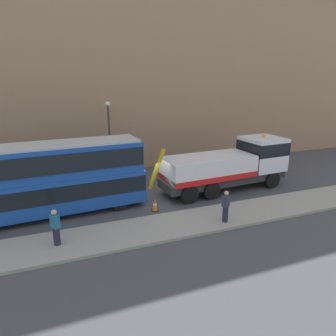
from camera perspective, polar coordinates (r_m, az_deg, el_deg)
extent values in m
plane|color=#424247|center=(19.30, -3.38, -5.72)|extent=(120.00, 120.00, 0.00)
cube|color=gray|center=(15.67, 1.34, -10.91)|extent=(60.00, 2.80, 0.15)
cube|color=#9E7A5B|center=(25.10, -9.12, 17.93)|extent=(60.00, 1.20, 16.00)
cube|color=#2D2D2D|center=(20.73, 10.73, -1.88)|extent=(9.13, 2.80, 0.55)
cube|color=silver|center=(22.30, 17.68, 2.73)|extent=(2.77, 2.77, 2.30)
cube|color=black|center=(22.21, 17.78, 3.86)|extent=(2.79, 2.79, 0.90)
cube|color=silver|center=(19.74, 7.79, 0.29)|extent=(6.26, 3.00, 1.40)
cube|color=red|center=(19.89, 7.73, -1.15)|extent=(6.26, 3.05, 0.36)
cylinder|color=#B79914|center=(18.01, -2.22, -0.16)|extent=(1.25, 0.36, 2.52)
sphere|color=orange|center=(22.05, 17.97, 5.94)|extent=(0.24, 0.24, 0.24)
cylinder|color=black|center=(23.60, 15.72, -0.65)|extent=(1.18, 0.42, 1.16)
cylinder|color=black|center=(22.05, 19.40, -2.18)|extent=(1.18, 0.42, 1.16)
cylinder|color=black|center=(20.82, 5.10, -2.36)|extent=(1.18, 0.42, 1.16)
cylinder|color=black|center=(19.04, 8.40, -4.31)|extent=(1.18, 0.42, 1.16)
cylinder|color=black|center=(20.11, 1.12, -2.99)|extent=(1.18, 0.42, 1.16)
cylinder|color=black|center=(18.27, 4.16, -5.09)|extent=(1.18, 0.42, 1.16)
cube|color=#19479E|center=(17.76, -22.54, -4.58)|extent=(11.14, 3.22, 1.90)
cube|color=#19479E|center=(17.23, -23.19, 1.03)|extent=(10.91, 3.10, 1.70)
cube|color=black|center=(17.67, -22.62, -3.82)|extent=(11.03, 3.26, 0.90)
cube|color=black|center=(17.21, -23.22, 1.35)|extent=(10.81, 3.25, 1.00)
cube|color=#B2B2B2|center=(17.03, -23.53, 3.98)|extent=(10.69, 2.99, 0.12)
cube|color=yellow|center=(18.29, -5.54, 1.36)|extent=(0.16, 1.50, 0.44)
cylinder|color=black|center=(19.47, -10.95, -4.16)|extent=(1.06, 0.37, 1.04)
cylinder|color=black|center=(17.52, -9.22, -6.46)|extent=(1.06, 0.37, 1.04)
cylinder|color=#232333|center=(14.53, -20.68, -12.18)|extent=(0.42, 0.42, 0.85)
cube|color=#1E6084|center=(14.21, -20.98, -9.56)|extent=(0.44, 0.48, 0.62)
sphere|color=tan|center=(14.03, -21.16, -7.98)|extent=(0.24, 0.24, 0.24)
cylinder|color=#232333|center=(15.97, 10.98, -8.69)|extent=(0.41, 0.41, 0.85)
cube|color=#2D3347|center=(15.67, 11.13, -6.25)|extent=(0.48, 0.42, 0.62)
sphere|color=tan|center=(15.51, 11.22, -4.79)|extent=(0.24, 0.24, 0.24)
cone|color=orange|center=(17.27, -2.54, -7.18)|extent=(0.32, 0.32, 0.72)
cylinder|color=white|center=(17.25, -2.54, -7.07)|extent=(0.21, 0.21, 0.10)
cube|color=black|center=(17.41, -2.53, -8.20)|extent=(0.36, 0.36, 0.04)
cylinder|color=#38383D|center=(23.09, -11.14, 4.85)|extent=(0.16, 0.16, 5.50)
sphere|color=#EAE5C6|center=(22.70, -11.55, 12.04)|extent=(0.36, 0.36, 0.36)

